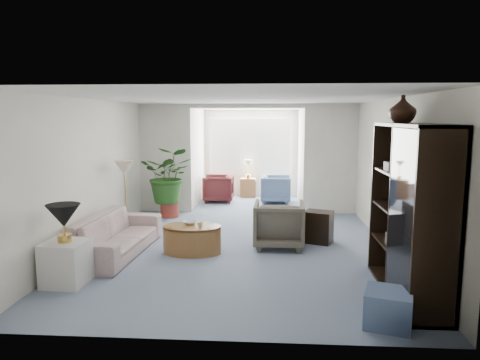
# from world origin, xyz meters

# --- Properties ---
(floor) EXTENTS (6.00, 6.00, 0.00)m
(floor) POSITION_xyz_m (0.00, 0.00, 0.00)
(floor) COLOR #7E8EA6
(floor) RESTS_ON ground
(sunroom_floor) EXTENTS (2.60, 2.60, 0.00)m
(sunroom_floor) POSITION_xyz_m (0.00, 4.10, 0.00)
(sunroom_floor) COLOR #7E8EA6
(sunroom_floor) RESTS_ON ground
(back_pier_left) EXTENTS (1.20, 0.12, 2.50)m
(back_pier_left) POSITION_xyz_m (-1.90, 3.00, 1.25)
(back_pier_left) COLOR white
(back_pier_left) RESTS_ON ground
(back_pier_right) EXTENTS (1.20, 0.12, 2.50)m
(back_pier_right) POSITION_xyz_m (1.90, 3.00, 1.25)
(back_pier_right) COLOR white
(back_pier_right) RESTS_ON ground
(back_header) EXTENTS (2.60, 0.12, 0.10)m
(back_header) POSITION_xyz_m (0.00, 3.00, 2.45)
(back_header) COLOR white
(back_header) RESTS_ON back_pier_left
(window_pane) EXTENTS (2.20, 0.02, 1.50)m
(window_pane) POSITION_xyz_m (0.00, 5.18, 1.40)
(window_pane) COLOR white
(window_blinds) EXTENTS (2.20, 0.02, 1.50)m
(window_blinds) POSITION_xyz_m (0.00, 5.15, 1.40)
(window_blinds) COLOR white
(framed_picture) EXTENTS (0.04, 0.50, 0.40)m
(framed_picture) POSITION_xyz_m (2.46, -0.10, 1.70)
(framed_picture) COLOR beige
(sofa) EXTENTS (0.98, 2.22, 0.64)m
(sofa) POSITION_xyz_m (-1.96, -0.28, 0.32)
(sofa) COLOR beige
(sofa) RESTS_ON ground
(end_table) EXTENTS (0.56, 0.56, 0.58)m
(end_table) POSITION_xyz_m (-2.16, -1.63, 0.29)
(end_table) COLOR silver
(end_table) RESTS_ON ground
(table_lamp) EXTENTS (0.44, 0.44, 0.30)m
(table_lamp) POSITION_xyz_m (-2.16, -1.63, 0.93)
(table_lamp) COLOR black
(table_lamp) RESTS_ON end_table
(floor_lamp) EXTENTS (0.36, 0.36, 0.28)m
(floor_lamp) POSITION_xyz_m (-2.21, 1.01, 1.25)
(floor_lamp) COLOR beige
(floor_lamp) RESTS_ON ground
(coffee_table) EXTENTS (0.98, 0.98, 0.45)m
(coffee_table) POSITION_xyz_m (-0.73, -0.16, 0.23)
(coffee_table) COLOR #905B34
(coffee_table) RESTS_ON ground
(coffee_bowl) EXTENTS (0.22, 0.22, 0.05)m
(coffee_bowl) POSITION_xyz_m (-0.78, -0.06, 0.48)
(coffee_bowl) COLOR beige
(coffee_bowl) RESTS_ON coffee_table
(coffee_cup) EXTENTS (0.09, 0.09, 0.08)m
(coffee_cup) POSITION_xyz_m (-0.58, -0.26, 0.49)
(coffee_cup) COLOR beige
(coffee_cup) RESTS_ON coffee_table
(wingback_chair) EXTENTS (0.86, 0.88, 0.78)m
(wingback_chair) POSITION_xyz_m (0.69, 0.28, 0.39)
(wingback_chair) COLOR #6A6353
(wingback_chair) RESTS_ON ground
(side_table_dark) EXTENTS (0.57, 0.52, 0.56)m
(side_table_dark) POSITION_xyz_m (1.39, 0.58, 0.28)
(side_table_dark) COLOR black
(side_table_dark) RESTS_ON ground
(entertainment_cabinet) EXTENTS (0.51, 1.91, 2.13)m
(entertainment_cabinet) POSITION_xyz_m (2.23, -1.67, 1.06)
(entertainment_cabinet) COLOR black
(entertainment_cabinet) RESTS_ON ground
(cabinet_urn) EXTENTS (0.34, 0.34, 0.36)m
(cabinet_urn) POSITION_xyz_m (2.23, -1.17, 2.30)
(cabinet_urn) COLOR black
(cabinet_urn) RESTS_ON entertainment_cabinet
(ottoman) EXTENTS (0.60, 0.60, 0.38)m
(ottoman) POSITION_xyz_m (1.79, -2.54, 0.19)
(ottoman) COLOR slate
(ottoman) RESTS_ON ground
(plant_pot) EXTENTS (0.40, 0.40, 0.32)m
(plant_pot) POSITION_xyz_m (-1.69, 2.40, 0.16)
(plant_pot) COLOR maroon
(plant_pot) RESTS_ON ground
(house_plant) EXTENTS (1.11, 0.96, 1.23)m
(house_plant) POSITION_xyz_m (-1.69, 2.40, 0.94)
(house_plant) COLOR #25541C
(house_plant) RESTS_ON plant_pot
(sunroom_chair_blue) EXTENTS (0.78, 0.75, 0.70)m
(sunroom_chair_blue) POSITION_xyz_m (0.69, 4.24, 0.35)
(sunroom_chair_blue) COLOR slate
(sunroom_chair_blue) RESTS_ON ground
(sunroom_chair_maroon) EXTENTS (0.77, 0.75, 0.70)m
(sunroom_chair_maroon) POSITION_xyz_m (-0.81, 4.24, 0.35)
(sunroom_chair_maroon) COLOR #511D1B
(sunroom_chair_maroon) RESTS_ON ground
(sunroom_table) EXTENTS (0.43, 0.33, 0.52)m
(sunroom_table) POSITION_xyz_m (-0.06, 4.99, 0.26)
(sunroom_table) COLOR #905B34
(sunroom_table) RESTS_ON ground
(shelf_clutter) EXTENTS (0.30, 0.94, 1.06)m
(shelf_clutter) POSITION_xyz_m (2.18, -1.57, 1.09)
(shelf_clutter) COLOR #494744
(shelf_clutter) RESTS_ON entertainment_cabinet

